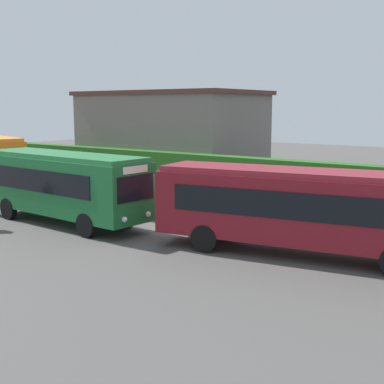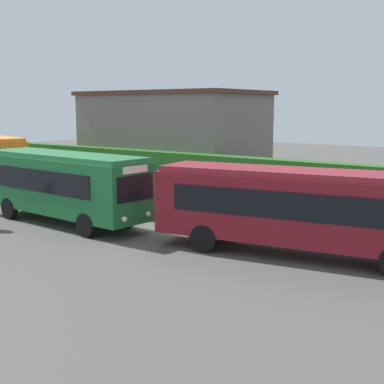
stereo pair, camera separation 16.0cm
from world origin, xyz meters
name	(u,v)px [view 1 (the left image)]	position (x,y,z in m)	size (l,w,h in m)	color
ground_plane	(180,231)	(0.00, 0.00, 0.00)	(104.99, 104.99, 0.00)	#514F4C
bus_green	(64,183)	(-5.01, -1.94, 1.82)	(9.15, 2.76, 3.15)	#19602D
bus_maroon	(302,207)	(5.75, -0.46, 1.76)	(10.75, 4.16, 3.04)	maroon
person_center	(141,201)	(-2.79, 0.68, 0.87)	(0.55, 0.46, 1.68)	olive
hedge_row	(286,179)	(0.00, 9.87, 1.11)	(64.50, 1.10, 2.21)	#27611E
depot_building	(171,133)	(-12.01, 14.37, 3.18)	(13.53, 8.22, 6.34)	slate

